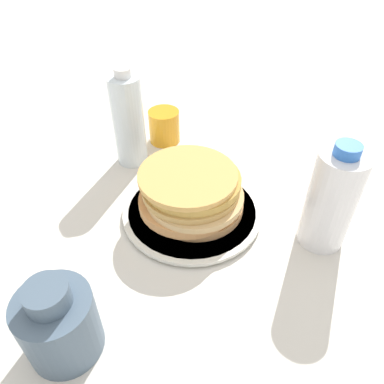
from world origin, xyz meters
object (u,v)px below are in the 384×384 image
pancake_stack (191,192)px  water_bottle_mid (128,121)px  water_bottle_near (331,198)px  juice_glass (164,126)px  plate (192,211)px  cream_jug (59,323)px

pancake_stack → water_bottle_mid: (-0.16, 0.14, 0.05)m
pancake_stack → water_bottle_mid: size_ratio=0.89×
pancake_stack → water_bottle_near: 0.24m
juice_glass → water_bottle_near: size_ratio=0.39×
juice_glass → water_bottle_mid: water_bottle_mid is taller
juice_glass → water_bottle_near: 0.42m
juice_glass → water_bottle_mid: bearing=-118.0°
pancake_stack → juice_glass: pancake_stack is taller
plate → pancake_stack: (-0.00, 0.00, 0.05)m
cream_jug → water_bottle_near: bearing=38.9°
plate → pancake_stack: 0.05m
pancake_stack → juice_glass: (-0.11, 0.23, -0.01)m
water_bottle_near → juice_glass: bearing=145.3°
pancake_stack → juice_glass: size_ratio=2.45×
water_bottle_near → water_bottle_mid: bearing=159.2°
juice_glass → cream_jug: (0.01, -0.51, 0.02)m
juice_glass → pancake_stack: bearing=-63.6°
plate → juice_glass: (-0.12, 0.23, 0.03)m
plate → pancake_stack: pancake_stack is taller
pancake_stack → juice_glass: bearing=116.4°
plate → juice_glass: bearing=116.7°
water_bottle_mid → plate: bearing=-40.5°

